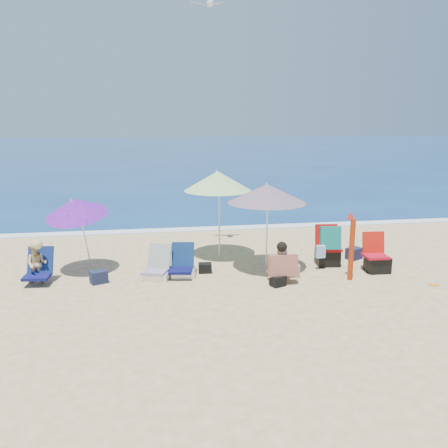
{
  "coord_description": "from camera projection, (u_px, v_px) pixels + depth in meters",
  "views": [
    {
      "loc": [
        -1.88,
        -8.92,
        3.37
      ],
      "look_at": [
        -0.3,
        1.0,
        1.1
      ],
      "focal_mm": 37.01,
      "sensor_mm": 36.0,
      "label": 1
    }
  ],
  "objects": [
    {
      "name": "camp_chair_right",
      "position": [
        328.0,
        251.0,
        10.89
      ],
      "size": [
        0.73,
        0.7,
        0.99
      ],
      "color": "#B80D0E",
      "rests_on": "ground"
    },
    {
      "name": "foam",
      "position": [
        213.0,
        229.0,
        14.54
      ],
      "size": [
        120.0,
        0.5,
        0.04
      ],
      "color": "white",
      "rests_on": "ground"
    },
    {
      "name": "bag_navy_a",
      "position": [
        99.0,
        277.0,
        9.74
      ],
      "size": [
        0.41,
        0.36,
        0.27
      ],
      "color": "#181E36",
      "rests_on": "ground"
    },
    {
      "name": "umbrella_blue",
      "position": [
        75.0,
        207.0,
        10.09
      ],
      "size": [
        1.76,
        1.8,
        1.84
      ],
      "color": "silver",
      "rests_on": "ground"
    },
    {
      "name": "bag_black_a",
      "position": [
        205.0,
        268.0,
        10.41
      ],
      "size": [
        0.31,
        0.24,
        0.22
      ],
      "color": "black",
      "rests_on": "ground"
    },
    {
      "name": "person_left",
      "position": [
        37.0,
        263.0,
        9.67
      ],
      "size": [
        0.58,
        0.68,
        0.95
      ],
      "color": "tan",
      "rests_on": "ground"
    },
    {
      "name": "chair_navy",
      "position": [
        183.0,
        268.0,
        10.17
      ],
      "size": [
        0.64,
        0.75,
        0.71
      ],
      "color": "#0B0E41",
      "rests_on": "ground"
    },
    {
      "name": "umbrella_turquoise",
      "position": [
        267.0,
        194.0,
        10.2
      ],
      "size": [
        1.83,
        1.83,
        2.02
      ],
      "color": "silver",
      "rests_on": "ground"
    },
    {
      "name": "orange_item",
      "position": [
        434.0,
        285.0,
        9.62
      ],
      "size": [
        0.22,
        0.15,
        0.03
      ],
      "color": "orange",
      "rests_on": "ground"
    },
    {
      "name": "sea",
      "position": [
        166.0,
        150.0,
        52.98
      ],
      "size": [
        120.0,
        80.0,
        0.12
      ],
      "color": "navy",
      "rests_on": "ground"
    },
    {
      "name": "bag_black_b",
      "position": [
        278.0,
        281.0,
        9.56
      ],
      "size": [
        0.35,
        0.3,
        0.22
      ],
      "color": "black",
      "rests_on": "ground"
    },
    {
      "name": "camp_chair_left",
      "position": [
        377.0,
        260.0,
        10.45
      ],
      "size": [
        0.59,
        0.55,
        0.89
      ],
      "color": "#AE0C20",
      "rests_on": "ground"
    },
    {
      "name": "bag_tan",
      "position": [
        293.0,
        271.0,
        10.13
      ],
      "size": [
        0.34,
        0.28,
        0.25
      ],
      "color": "tan",
      "rests_on": "ground"
    },
    {
      "name": "furled_umbrella",
      "position": [
        351.0,
        243.0,
        9.81
      ],
      "size": [
        0.17,
        0.23,
        1.48
      ],
      "color": "#9F2A0B",
      "rests_on": "ground"
    },
    {
      "name": "chair_rainbow",
      "position": [
        158.0,
        270.0,
        10.01
      ],
      "size": [
        0.71,
        0.77,
        0.72
      ],
      "color": "#CD5D48",
      "rests_on": "ground"
    },
    {
      "name": "seagull",
      "position": [
        210.0,
        4.0,
        10.88
      ],
      "size": [
        0.78,
        0.4,
        0.14
      ],
      "color": "silver"
    },
    {
      "name": "umbrella_striped",
      "position": [
        218.0,
        181.0,
        11.16
      ],
      "size": [
        2.17,
        2.17,
        2.2
      ],
      "color": "silver",
      "rests_on": "ground"
    },
    {
      "name": "ground",
      "position": [
        246.0,
        285.0,
        9.63
      ],
      "size": [
        120.0,
        120.0,
        0.0
      ],
      "color": "#D8BC84",
      "rests_on": "ground"
    },
    {
      "name": "person_center",
      "position": [
        282.0,
        263.0,
        9.67
      ],
      "size": [
        0.62,
        0.53,
        0.9
      ],
      "color": "tan",
      "rests_on": "ground"
    },
    {
      "name": "bag_navy_b",
      "position": [
        354.0,
        253.0,
        11.43
      ],
      "size": [
        0.46,
        0.42,
        0.28
      ],
      "color": "#1A1C39",
      "rests_on": "ground"
    }
  ]
}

